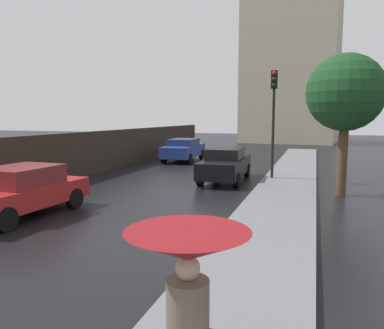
{
  "coord_description": "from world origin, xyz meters",
  "views": [
    {
      "loc": [
        6.11,
        -2.9,
        2.79
      ],
      "look_at": [
        2.48,
        8.39,
        1.31
      ],
      "focal_mm": 36.04,
      "sensor_mm": 36.0,
      "label": 1
    }
  ],
  "objects_px": {
    "traffic_light": "(274,105)",
    "car_blue_mid_road": "(184,149)",
    "car_black_behind_camera": "(225,164)",
    "pedestrian_with_umbrella_near": "(188,273)",
    "car_red_far_ahead": "(21,191)",
    "street_tree_near": "(345,93)"
  },
  "relations": [
    {
      "from": "traffic_light",
      "to": "car_blue_mid_road",
      "type": "bearing_deg",
      "value": 135.65
    },
    {
      "from": "car_black_behind_camera",
      "to": "pedestrian_with_umbrella_near",
      "type": "bearing_deg",
      "value": -80.15
    },
    {
      "from": "car_blue_mid_road",
      "to": "pedestrian_with_umbrella_near",
      "type": "bearing_deg",
      "value": 107.01
    },
    {
      "from": "car_red_far_ahead",
      "to": "traffic_light",
      "type": "xyz_separation_m",
      "value": [
        6.07,
        8.21,
        2.57
      ]
    },
    {
      "from": "traffic_light",
      "to": "street_tree_near",
      "type": "height_order",
      "value": "street_tree_near"
    },
    {
      "from": "car_blue_mid_road",
      "to": "car_red_far_ahead",
      "type": "relative_size",
      "value": 1.11
    },
    {
      "from": "car_red_far_ahead",
      "to": "traffic_light",
      "type": "relative_size",
      "value": 0.88
    },
    {
      "from": "car_black_behind_camera",
      "to": "car_blue_mid_road",
      "type": "bearing_deg",
      "value": 120.64
    },
    {
      "from": "car_red_far_ahead",
      "to": "car_black_behind_camera",
      "type": "height_order",
      "value": "car_black_behind_camera"
    },
    {
      "from": "car_black_behind_camera",
      "to": "pedestrian_with_umbrella_near",
      "type": "distance_m",
      "value": 13.69
    },
    {
      "from": "car_black_behind_camera",
      "to": "street_tree_near",
      "type": "bearing_deg",
      "value": -22.82
    },
    {
      "from": "car_red_far_ahead",
      "to": "street_tree_near",
      "type": "xyz_separation_m",
      "value": [
        8.75,
        5.79,
        2.86
      ]
    },
    {
      "from": "car_red_far_ahead",
      "to": "car_black_behind_camera",
      "type": "bearing_deg",
      "value": -115.37
    },
    {
      "from": "car_blue_mid_road",
      "to": "pedestrian_with_umbrella_near",
      "type": "xyz_separation_m",
      "value": [
        6.97,
        -20.04,
        0.79
      ]
    },
    {
      "from": "pedestrian_with_umbrella_near",
      "to": "street_tree_near",
      "type": "height_order",
      "value": "street_tree_near"
    },
    {
      "from": "car_red_far_ahead",
      "to": "traffic_light",
      "type": "bearing_deg",
      "value": -123.17
    },
    {
      "from": "car_red_far_ahead",
      "to": "pedestrian_with_umbrella_near",
      "type": "xyz_separation_m",
      "value": [
        6.89,
        -5.82,
        0.81
      ]
    },
    {
      "from": "car_blue_mid_road",
      "to": "traffic_light",
      "type": "distance_m",
      "value": 8.97
    },
    {
      "from": "traffic_light",
      "to": "street_tree_near",
      "type": "relative_size",
      "value": 0.92
    },
    {
      "from": "car_blue_mid_road",
      "to": "car_black_behind_camera",
      "type": "relative_size",
      "value": 0.99
    },
    {
      "from": "car_red_far_ahead",
      "to": "street_tree_near",
      "type": "bearing_deg",
      "value": -143.19
    },
    {
      "from": "car_blue_mid_road",
      "to": "car_black_behind_camera",
      "type": "bearing_deg",
      "value": 120.23
    }
  ]
}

